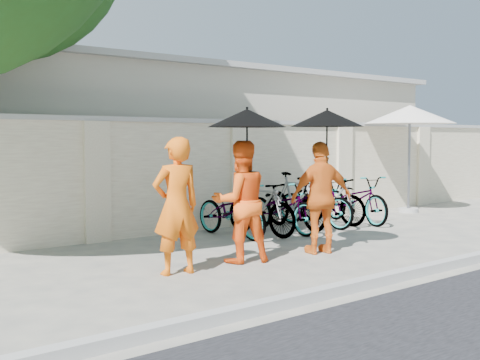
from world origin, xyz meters
TOP-DOWN VIEW (x-y plane):
  - ground at (0.00, 0.00)m, footprint 80.00×80.00m
  - kerb at (0.00, -1.70)m, footprint 40.00×0.16m
  - compound_wall at (1.00, 3.20)m, footprint 20.00×0.30m
  - building_behind at (2.00, 7.00)m, footprint 14.00×6.00m
  - monk_left at (-1.23, 0.27)m, footprint 0.68×0.49m
  - monk_center at (-0.13, 0.34)m, footprint 0.97×0.85m
  - parasol_center at (-0.08, 0.26)m, footprint 1.08×1.08m
  - monk_right at (1.21, 0.09)m, footprint 1.06×0.67m
  - parasol_right at (1.23, 0.01)m, footprint 1.07×1.07m
  - patio_umbrella at (6.42, 2.32)m, footprint 2.08×2.08m
  - bike_0 at (1.07, 2.11)m, footprint 0.68×1.80m
  - bike_1 at (1.58, 1.91)m, footprint 0.62×1.67m
  - bike_2 at (2.08, 1.89)m, footprint 0.68×1.81m
  - bike_3 at (2.58, 2.08)m, footprint 0.65×1.82m
  - bike_4 at (3.08, 2.05)m, footprint 0.81×1.88m
  - bike_5 at (3.58, 2.07)m, footprint 0.60×1.65m
  - bike_6 at (4.08, 1.89)m, footprint 0.89×1.92m

SIDE VIEW (x-z plane):
  - ground at x=0.00m, z-range 0.00..0.00m
  - kerb at x=0.00m, z-range 0.00..0.12m
  - bike_0 at x=1.07m, z-range 0.00..0.93m
  - bike_2 at x=2.08m, z-range 0.00..0.94m
  - bike_4 at x=3.08m, z-range 0.00..0.96m
  - bike_5 at x=3.58m, z-range 0.00..0.97m
  - bike_6 at x=4.08m, z-range 0.00..0.97m
  - bike_1 at x=1.58m, z-range 0.00..0.98m
  - bike_3 at x=2.58m, z-range 0.00..1.07m
  - monk_right at x=1.21m, z-range 0.00..1.67m
  - monk_center at x=-0.13m, z-range 0.00..1.69m
  - monk_left at x=-1.23m, z-range 0.00..1.74m
  - compound_wall at x=1.00m, z-range 0.00..2.00m
  - building_behind at x=2.00m, z-range 0.00..3.20m
  - parasol_center at x=-0.08m, z-range 1.41..2.57m
  - parasol_right at x=1.23m, z-range 1.42..2.60m
  - patio_umbrella at x=6.42m, z-range 1.00..3.47m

